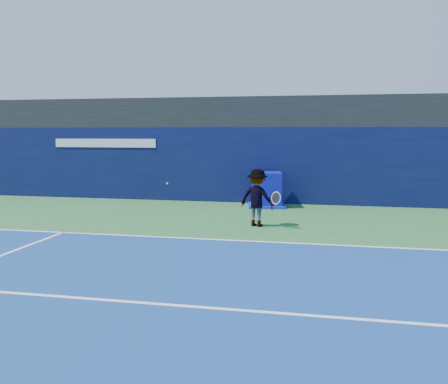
% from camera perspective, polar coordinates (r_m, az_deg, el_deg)
% --- Properties ---
extents(ground, '(80.00, 80.00, 0.00)m').
position_cam_1_polar(ground, '(10.15, -1.51, -9.19)').
color(ground, '#2E6732').
rests_on(ground, ground).
extents(baseline, '(24.00, 0.10, 0.01)m').
position_cam_1_polar(baseline, '(13.00, 1.63, -5.57)').
color(baseline, white).
rests_on(baseline, ground).
extents(service_line, '(24.00, 0.10, 0.01)m').
position_cam_1_polar(service_line, '(8.31, -4.84, -12.83)').
color(service_line, white).
rests_on(service_line, ground).
extents(stadium_band, '(36.00, 3.00, 1.20)m').
position_cam_1_polar(stadium_band, '(21.12, 5.93, 8.98)').
color(stadium_band, black).
rests_on(stadium_band, back_wall_assembly).
extents(back_wall_assembly, '(36.00, 1.03, 3.00)m').
position_cam_1_polar(back_wall_assembly, '(20.15, 5.53, 3.11)').
color(back_wall_assembly, '#0A103C').
rests_on(back_wall_assembly, ground).
extents(equipment_cart, '(1.58, 1.58, 1.30)m').
position_cam_1_polar(equipment_cart, '(18.91, 4.88, 0.12)').
color(equipment_cart, '#0B0B9E').
rests_on(equipment_cart, ground).
extents(tennis_player, '(1.37, 0.92, 1.71)m').
position_cam_1_polar(tennis_player, '(14.93, 3.84, -0.66)').
color(tennis_player, white).
rests_on(tennis_player, ground).
extents(tennis_ball, '(0.06, 0.06, 0.06)m').
position_cam_1_polar(tennis_ball, '(15.38, -6.51, 0.99)').
color(tennis_ball, '#C5D717').
rests_on(tennis_ball, ground).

